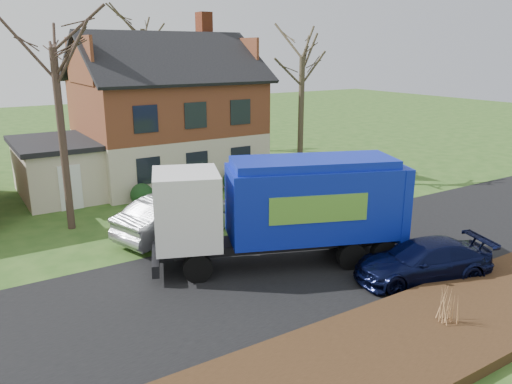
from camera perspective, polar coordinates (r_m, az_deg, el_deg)
ground at (r=16.84m, az=2.63°, el=-9.15°), size 120.00×120.00×0.00m
road at (r=16.84m, az=2.63°, el=-9.12°), size 80.00×7.00×0.02m
mulch_verge at (r=13.32m, az=16.34°, el=-16.39°), size 80.00×3.50×0.30m
main_house at (r=28.49m, az=-11.11°, el=9.36°), size 12.95×8.95×9.26m
garbage_truck at (r=16.87m, az=3.51°, el=-1.42°), size 8.79×5.25×3.66m
silver_sedan at (r=19.87m, az=-8.90°, el=-2.68°), size 5.52×3.33×1.72m
navy_wagon at (r=16.93m, az=18.54°, el=-7.47°), size 4.81×3.08×1.30m
tree_front_west at (r=21.01m, az=-22.54°, el=17.92°), size 3.38×3.38×10.06m
tree_front_east at (r=27.43m, az=5.39°, el=17.44°), size 3.50×3.50×9.72m
tree_back at (r=38.09m, az=-12.96°, el=19.42°), size 3.68×3.68×11.66m
grass_clump_mid at (r=14.13m, az=21.18°, el=-12.06°), size 0.33×0.27×0.91m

